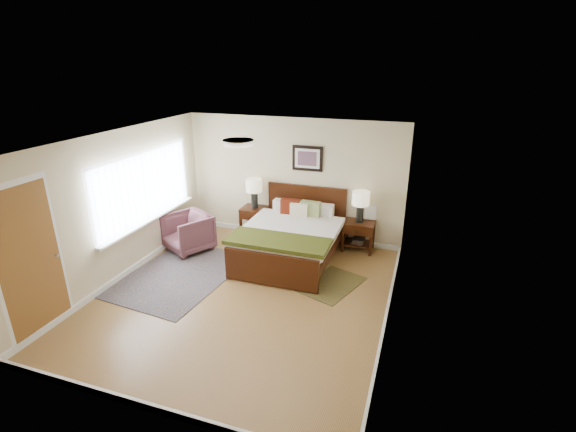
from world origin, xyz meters
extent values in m
plane|color=olive|center=(0.00, 0.00, 0.00)|extent=(5.00, 5.00, 0.00)
cube|color=beige|center=(0.00, 2.50, 1.25)|extent=(4.50, 0.04, 2.50)
cube|color=beige|center=(0.00, -2.50, 1.25)|extent=(4.50, 0.04, 2.50)
cube|color=beige|center=(-2.25, 0.00, 1.25)|extent=(0.04, 5.00, 2.50)
cube|color=beige|center=(2.25, 0.00, 1.25)|extent=(0.04, 5.00, 2.50)
cube|color=white|center=(0.00, 0.00, 2.50)|extent=(4.50, 5.00, 0.02)
cube|color=silver|center=(-2.23, 0.70, 1.40)|extent=(0.02, 2.72, 1.32)
cube|color=silver|center=(-2.21, 0.70, 1.40)|extent=(0.01, 2.60, 1.20)
cube|color=silver|center=(-2.18, 0.70, 0.77)|extent=(0.10, 2.72, 0.04)
cube|color=silver|center=(-2.23, -1.75, 1.09)|extent=(0.01, 1.00, 2.18)
cube|color=brown|center=(-2.23, -1.75, 1.05)|extent=(0.01, 0.90, 2.10)
cylinder|color=#999999|center=(-2.20, -1.37, 1.00)|extent=(0.04, 0.04, 0.04)
cylinder|color=white|center=(0.00, 0.00, 2.46)|extent=(0.40, 0.40, 0.07)
cylinder|color=beige|center=(0.00, 0.00, 2.50)|extent=(0.44, 0.44, 0.01)
cube|color=#371608|center=(0.30, 2.46, 0.59)|extent=(1.64, 0.06, 1.15)
cube|color=#371608|center=(0.30, 0.39, 0.31)|extent=(1.64, 0.06, 0.57)
cube|color=#371608|center=(-0.48, 1.42, 0.33)|extent=(0.06, 2.05, 0.18)
cube|color=#371608|center=(1.08, 1.42, 0.33)|extent=(0.06, 2.05, 0.18)
cube|color=silver|center=(0.30, 1.42, 0.46)|extent=(1.54, 2.03, 0.23)
cube|color=silver|center=(0.30, 1.32, 0.61)|extent=(1.72, 1.80, 0.10)
cube|color=#3D3D12|center=(0.30, 0.75, 0.67)|extent=(1.76, 0.70, 0.07)
cube|color=silver|center=(-0.05, 2.22, 0.76)|extent=(0.51, 0.18, 0.27)
cube|color=silver|center=(0.66, 2.22, 0.76)|extent=(0.51, 0.18, 0.27)
cube|color=#531609|center=(0.08, 2.10, 0.80)|extent=(0.40, 0.17, 0.33)
cube|color=#828E52|center=(0.49, 2.10, 0.80)|extent=(0.40, 0.16, 0.33)
cube|color=beige|center=(0.28, 2.02, 0.78)|extent=(0.35, 0.13, 0.29)
cube|color=black|center=(0.30, 2.48, 1.72)|extent=(0.62, 0.03, 0.50)
cube|color=silver|center=(0.30, 2.46, 1.72)|extent=(0.50, 0.01, 0.38)
cube|color=#A52D23|center=(0.30, 2.44, 1.72)|extent=(0.38, 0.01, 0.28)
cube|color=#371608|center=(-0.77, 2.27, 0.61)|extent=(0.53, 0.48, 0.05)
cube|color=#371608|center=(-1.00, 2.06, 0.30)|extent=(0.05, 0.05, 0.59)
cube|color=#371608|center=(-0.53, 2.06, 0.30)|extent=(0.05, 0.05, 0.59)
cube|color=#371608|center=(-1.00, 2.48, 0.30)|extent=(0.05, 0.05, 0.59)
cube|color=#371608|center=(-0.53, 2.48, 0.30)|extent=(0.05, 0.05, 0.59)
cube|color=#371608|center=(-0.77, 2.04, 0.51)|extent=(0.47, 0.03, 0.14)
cube|color=#371608|center=(1.43, 2.27, 0.57)|extent=(0.60, 0.45, 0.05)
cube|color=#371608|center=(1.16, 2.08, 0.27)|extent=(0.05, 0.05, 0.55)
cube|color=#371608|center=(1.70, 2.08, 0.27)|extent=(0.05, 0.05, 0.55)
cube|color=#371608|center=(1.16, 2.46, 0.27)|extent=(0.05, 0.05, 0.55)
cube|color=#371608|center=(1.70, 2.46, 0.27)|extent=(0.05, 0.05, 0.55)
cube|color=#371608|center=(1.43, 2.06, 0.47)|extent=(0.54, 0.03, 0.14)
cube|color=#371608|center=(1.43, 2.27, 0.14)|extent=(0.54, 0.39, 0.03)
cube|color=black|center=(1.43, 2.27, 0.17)|extent=(0.22, 0.28, 0.03)
cube|color=black|center=(1.43, 2.27, 0.20)|extent=(0.22, 0.28, 0.03)
cube|color=black|center=(1.43, 2.27, 0.24)|extent=(0.22, 0.28, 0.03)
cylinder|color=black|center=(-0.77, 2.27, 0.80)|extent=(0.14, 0.14, 0.32)
cylinder|color=black|center=(-0.77, 2.27, 0.98)|extent=(0.02, 0.02, 0.06)
cylinder|color=beige|center=(-0.77, 2.27, 1.12)|extent=(0.33, 0.33, 0.26)
cylinder|color=black|center=(1.43, 2.27, 0.76)|extent=(0.14, 0.14, 0.32)
cylinder|color=black|center=(1.43, 2.27, 0.94)|extent=(0.02, 0.02, 0.06)
cylinder|color=beige|center=(1.43, 2.27, 1.08)|extent=(0.33, 0.33, 0.26)
imported|color=brown|center=(-1.74, 1.20, 0.37)|extent=(1.08, 1.09, 0.74)
cube|color=#0D1E41|center=(-1.35, 0.25, 0.01)|extent=(1.89, 2.52, 0.01)
cube|color=black|center=(1.26, 0.77, 0.01)|extent=(1.08, 1.30, 0.01)
camera|label=1|loc=(2.53, -5.28, 3.58)|focal=26.00mm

